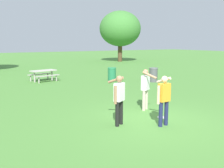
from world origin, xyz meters
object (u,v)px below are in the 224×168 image
trash_can_beside_table (153,75)px  tree_far_right (120,29)px  person_thrower (119,96)px  picnic_table_far (43,73)px  person_bystander (164,97)px  frisbee (161,117)px  person_catcher (146,86)px  trash_can_further_along (112,74)px

trash_can_beside_table → tree_far_right: (7.86, 16.23, 3.91)m
person_thrower → picnic_table_far: bearing=86.5°
person_bystander → frisbee: bearing=50.6°
picnic_table_far → person_bystander: bearing=-87.3°
person_bystander → trash_can_beside_table: size_ratio=1.71×
person_thrower → person_catcher: bearing=28.2°
person_catcher → trash_can_further_along: (2.70, 7.03, -0.48)m
person_thrower → frisbee: (1.77, -0.10, -0.95)m
frisbee → trash_can_beside_table: size_ratio=0.30×
person_catcher → picnic_table_far: bearing=97.7°
person_catcher → person_bystander: (-0.74, -1.84, 0.00)m
person_catcher → trash_can_further_along: size_ratio=1.71×
trash_can_beside_table → frisbee: bearing=-128.3°
trash_can_beside_table → trash_can_further_along: size_ratio=1.00×
person_thrower → trash_can_further_along: bearing=60.1°
person_bystander → trash_can_further_along: person_bystander is taller
person_catcher → picnic_table_far: 9.65m
person_catcher → tree_far_right: tree_far_right is taller
trash_can_beside_table → picnic_table_far: bearing=146.6°
person_thrower → trash_can_further_along: (4.64, 8.07, -0.48)m
person_thrower → picnic_table_far: person_thrower is taller
person_bystander → trash_can_further_along: bearing=68.8°
frisbee → picnic_table_far: picnic_table_far is taller
trash_can_beside_table → trash_can_further_along: 2.82m
trash_can_beside_table → tree_far_right: bearing=64.2°
person_thrower → trash_can_further_along: person_thrower is taller
trash_can_further_along → trash_can_beside_table: bearing=-35.1°
trash_can_beside_table → trash_can_further_along: same height
person_bystander → picnic_table_far: 11.42m
trash_can_beside_table → trash_can_further_along: (-2.31, 1.62, 0.00)m
person_catcher → picnic_table_far: person_catcher is taller
trash_can_further_along → tree_far_right: tree_far_right is taller
person_catcher → frisbee: (-0.16, -1.14, -0.95)m
person_catcher → person_thrower: bearing=-151.8°
person_thrower → trash_can_beside_table: (6.95, 6.45, -0.48)m
person_bystander → tree_far_right: tree_far_right is taller
person_catcher → tree_far_right: bearing=59.3°
trash_can_further_along → tree_far_right: 18.22m
frisbee → tree_far_right: size_ratio=0.04×
trash_can_further_along → picnic_table_far: bearing=147.6°
person_bystander → frisbee: size_ratio=5.64×
person_bystander → trash_can_further_along: size_ratio=1.71×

